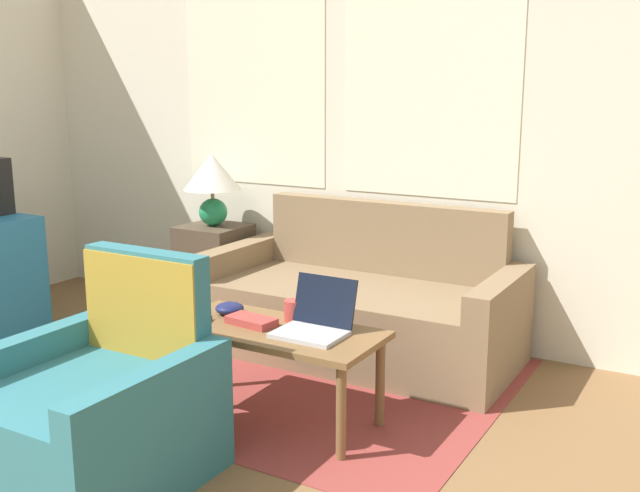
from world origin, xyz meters
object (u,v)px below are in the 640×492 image
(book_red, at_px, (251,321))
(couch, at_px, (362,309))
(table_lamp, at_px, (212,178))
(laptop, at_px, (315,321))
(coffee_table, at_px, (274,340))
(tv_remote, at_px, (202,322))
(armchair, at_px, (98,416))
(cup_navy, at_px, (294,310))
(snack_bowl, at_px, (230,308))

(book_red, bearing_deg, couch, 86.98)
(table_lamp, relative_size, laptop, 1.57)
(coffee_table, xyz_separation_m, tv_remote, (-0.32, -0.12, 0.07))
(book_red, bearing_deg, coffee_table, 4.83)
(armchair, relative_size, cup_navy, 8.68)
(table_lamp, relative_size, cup_navy, 4.76)
(table_lamp, bearing_deg, snack_bowl, -49.13)
(cup_navy, bearing_deg, laptop, -30.55)
(tv_remote, bearing_deg, armchair, -89.30)
(armchair, bearing_deg, snack_bowl, 89.71)
(table_lamp, height_order, tv_remote, table_lamp)
(table_lamp, bearing_deg, laptop, -37.84)
(couch, xyz_separation_m, armchair, (-0.25, -1.83, 0.00))
(book_red, distance_m, tv_remote, 0.23)
(armchair, distance_m, laptop, 1.01)
(couch, distance_m, snack_bowl, 1.01)
(laptop, xyz_separation_m, snack_bowl, (-0.51, 0.04, -0.03))
(book_red, relative_size, tv_remote, 1.58)
(tv_remote, bearing_deg, couch, 77.41)
(armchair, relative_size, book_red, 3.57)
(cup_navy, bearing_deg, tv_remote, -142.82)
(laptop, height_order, book_red, laptop)
(coffee_table, bearing_deg, couch, 93.68)
(couch, relative_size, coffee_table, 1.81)
(table_lamp, xyz_separation_m, tv_remote, (0.93, -1.28, -0.49))
(table_lamp, bearing_deg, tv_remote, -54.12)
(table_lamp, xyz_separation_m, laptop, (1.45, -1.13, -0.44))
(tv_remote, bearing_deg, coffee_table, 20.54)
(laptop, bearing_deg, snack_bowl, 175.41)
(armchair, height_order, book_red, armchair)
(coffee_table, relative_size, cup_navy, 9.97)
(coffee_table, distance_m, snack_bowl, 0.33)
(armchair, xyz_separation_m, cup_navy, (0.34, 0.94, 0.24))
(couch, distance_m, book_red, 1.06)
(armchair, height_order, tv_remote, armchair)
(snack_bowl, bearing_deg, coffee_table, -13.47)
(armchair, xyz_separation_m, snack_bowl, (0.00, 0.88, 0.22))
(armchair, bearing_deg, table_lamp, 115.51)
(coffee_table, bearing_deg, laptop, 9.47)
(cup_navy, relative_size, tv_remote, 0.65)
(couch, relative_size, cup_navy, 18.00)
(coffee_table, bearing_deg, book_red, -175.17)
(laptop, bearing_deg, table_lamp, 142.16)
(cup_navy, height_order, tv_remote, cup_navy)
(table_lamp, height_order, snack_bowl, table_lamp)
(laptop, bearing_deg, cup_navy, 149.45)
(cup_navy, distance_m, tv_remote, 0.43)
(coffee_table, xyz_separation_m, book_red, (-0.12, -0.01, 0.07))
(armchair, height_order, table_lamp, table_lamp)
(armchair, distance_m, tv_remote, 0.71)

